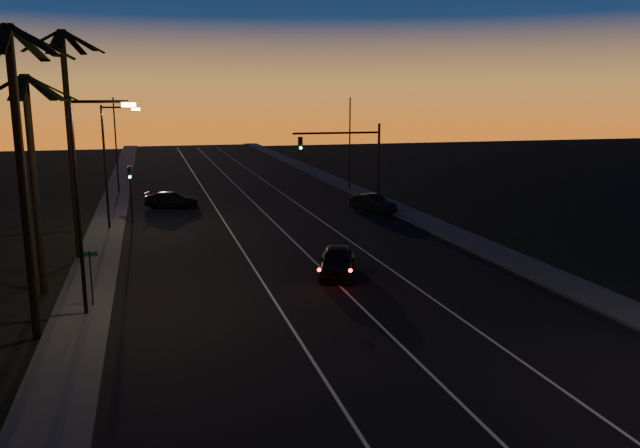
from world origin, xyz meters
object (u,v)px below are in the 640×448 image
object	(u,v)px
lead_car	(337,261)
right_car	(373,203)
cross_car	(172,200)
signal_mast	(350,152)

from	to	relation	value
lead_car	right_car	xyz separation A→B (m)	(8.03, 16.56, -0.04)
lead_car	cross_car	distance (m)	23.98
right_car	cross_car	bearing A→B (deg)	157.90
signal_mast	right_car	distance (m)	4.47
signal_mast	lead_car	xyz separation A→B (m)	(-6.18, -16.79, -4.03)
lead_car	cross_car	world-z (taller)	lead_car
signal_mast	right_car	xyz separation A→B (m)	(1.85, -0.24, -4.07)
lead_car	signal_mast	bearing A→B (deg)	69.78
right_car	cross_car	size ratio (longest dim) A/B	0.93
lead_car	right_car	bearing A→B (deg)	64.13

